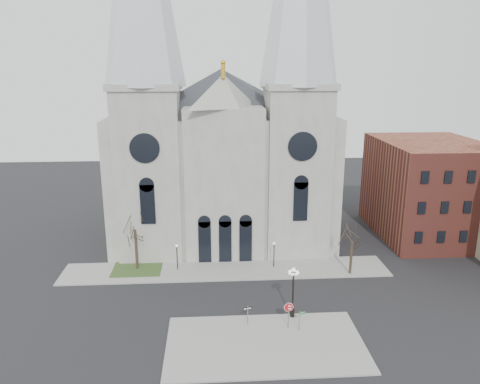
{
  "coord_description": "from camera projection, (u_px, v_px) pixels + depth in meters",
  "views": [
    {
      "loc": [
        -1.71,
        -42.12,
        24.79
      ],
      "look_at": [
        1.53,
        8.0,
        10.89
      ],
      "focal_mm": 35.0,
      "sensor_mm": 36.0,
      "label": 1
    }
  ],
  "objects": [
    {
      "name": "ped_lamp_left",
      "position": [
        177.0,
        253.0,
        57.3
      ],
      "size": [
        0.32,
        0.32,
        3.26
      ],
      "color": "black",
      "rests_on": "sidewalk_far"
    },
    {
      "name": "one_way_sign",
      "position": [
        248.0,
        312.0,
        45.32
      ],
      "size": [
        0.84,
        0.27,
        1.97
      ],
      "rotation": [
        0.0,
        0.0,
        0.27
      ],
      "color": "slate",
      "rests_on": "sidewalk_near"
    },
    {
      "name": "ped_lamp_right",
      "position": [
        274.0,
        250.0,
        58.04
      ],
      "size": [
        0.32,
        0.32,
        3.26
      ],
      "color": "black",
      "rests_on": "sidewalk_far"
    },
    {
      "name": "cathedral",
      "position": [
        222.0,
        110.0,
        64.28
      ],
      "size": [
        33.0,
        26.66,
        54.0
      ],
      "color": "gray",
      "rests_on": "ground"
    },
    {
      "name": "grass_patch",
      "position": [
        137.0,
        269.0,
        58.06
      ],
      "size": [
        6.0,
        5.0,
        0.18
      ],
      "primitive_type": "cube",
      "color": "#2D431C",
      "rests_on": "ground"
    },
    {
      "name": "stop_sign",
      "position": [
        289.0,
        310.0,
        44.62
      ],
      "size": [
        0.93,
        0.29,
        2.66
      ],
      "rotation": [
        0.0,
        0.0,
        -0.28
      ],
      "color": "slate",
      "rests_on": "sidewalk_near"
    },
    {
      "name": "bg_building_brick",
      "position": [
        428.0,
        189.0,
        68.38
      ],
      "size": [
        14.0,
        18.0,
        14.0
      ],
      "primitive_type": "cube",
      "color": "brown",
      "rests_on": "ground"
    },
    {
      "name": "tree_right",
      "position": [
        352.0,
        240.0,
        55.63
      ],
      "size": [
        3.2,
        3.2,
        6.0
      ],
      "color": "black",
      "rests_on": "ground"
    },
    {
      "name": "street_name_sign",
      "position": [
        300.0,
        319.0,
        44.45
      ],
      "size": [
        0.62,
        0.17,
        1.95
      ],
      "rotation": [
        0.0,
        0.0,
        0.21
      ],
      "color": "slate",
      "rests_on": "sidewalk_near"
    },
    {
      "name": "ground",
      "position": [
        230.0,
        317.0,
        47.23
      ],
      "size": [
        160.0,
        160.0,
        0.0
      ],
      "primitive_type": "plane",
      "color": "black",
      "rests_on": "ground"
    },
    {
      "name": "sidewalk_far",
      "position": [
        226.0,
        270.0,
        57.79
      ],
      "size": [
        40.0,
        6.0,
        0.14
      ],
      "primitive_type": "cube",
      "color": "gray",
      "rests_on": "ground"
    },
    {
      "name": "tree_left",
      "position": [
        135.0,
        227.0,
        56.6
      ],
      "size": [
        3.2,
        3.2,
        7.5
      ],
      "color": "black",
      "rests_on": "ground"
    },
    {
      "name": "sidewalk_near",
      "position": [
        265.0,
        344.0,
        42.59
      ],
      "size": [
        18.0,
        10.0,
        0.14
      ],
      "primitive_type": "cube",
      "color": "gray",
      "rests_on": "ground"
    },
    {
      "name": "globe_lamp",
      "position": [
        293.0,
        286.0,
        46.21
      ],
      "size": [
        1.49,
        1.49,
        5.33
      ],
      "rotation": [
        0.0,
        0.0,
        -0.38
      ],
      "color": "black",
      "rests_on": "sidewalk_near"
    }
  ]
}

